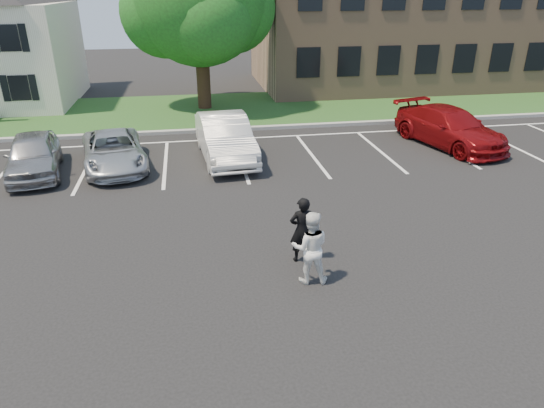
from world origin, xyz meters
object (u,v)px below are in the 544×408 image
object	(u,v)px
office_building	(429,17)
car_white_sedan	(225,138)
car_silver_west	(33,155)
car_red_compact	(450,127)
car_silver_minivan	(114,151)
tree	(201,1)
man_black_suit	(302,230)
man_white_shirt	(310,247)

from	to	relation	value
office_building	car_white_sedan	distance (m)	20.32
car_silver_west	car_red_compact	xyz separation A→B (m)	(15.81, 0.60, 0.05)
office_building	car_silver_minivan	xyz separation A→B (m)	(-18.56, -14.09, -3.54)
tree	car_white_sedan	world-z (taller)	tree
man_black_suit	car_silver_west	world-z (taller)	man_black_suit
man_white_shirt	car_white_sedan	bearing A→B (deg)	-72.53
man_white_shirt	car_silver_minivan	size ratio (longest dim) A/B	0.38
man_white_shirt	car_red_compact	world-z (taller)	man_white_shirt
tree	car_silver_west	size ratio (longest dim) A/B	2.12
man_black_suit	car_red_compact	xyz separation A→B (m)	(8.01, 7.89, -0.06)
office_building	car_silver_minivan	size ratio (longest dim) A/B	5.01
man_white_shirt	car_silver_west	bearing A→B (deg)	-36.28
tree	man_black_suit	size ratio (longest dim) A/B	5.40
car_silver_west	man_white_shirt	bearing A→B (deg)	-56.53
man_white_shirt	car_white_sedan	xyz separation A→B (m)	(-1.11, 8.71, -0.02)
car_silver_minivan	car_red_compact	distance (m)	13.18
man_white_shirt	car_silver_west	xyz separation A→B (m)	(-7.78, 8.19, -0.14)
man_black_suit	man_white_shirt	distance (m)	0.90
car_silver_minivan	man_black_suit	bearing A→B (deg)	-66.01
office_building	tree	distance (m)	15.84
car_white_sedan	car_red_compact	world-z (taller)	car_white_sedan
man_black_suit	car_silver_minivan	distance (m)	9.13
man_black_suit	man_white_shirt	xyz separation A→B (m)	(-0.03, -0.90, 0.03)
car_white_sedan	car_red_compact	distance (m)	9.15
man_black_suit	car_red_compact	bearing A→B (deg)	-137.92
man_white_shirt	office_building	bearing A→B (deg)	-110.63
car_silver_minivan	tree	bearing A→B (deg)	56.37
tree	man_black_suit	distance (m)	16.90
car_silver_west	car_white_sedan	xyz separation A→B (m)	(6.67, 0.53, 0.11)
tree	car_white_sedan	bearing A→B (deg)	-87.91
man_white_shirt	car_white_sedan	size ratio (longest dim) A/B	0.34
car_white_sedan	car_silver_minivan	bearing A→B (deg)	179.63
man_white_shirt	car_white_sedan	distance (m)	8.79
man_black_suit	car_silver_minivan	world-z (taller)	man_black_suit
tree	car_silver_west	distance (m)	11.91
tree	man_white_shirt	world-z (taller)	tree
man_white_shirt	car_silver_west	size ratio (longest dim) A/B	0.41
office_building	car_silver_west	xyz separation A→B (m)	(-21.20, -14.32, -3.45)
car_silver_west	car_white_sedan	distance (m)	6.69
man_black_suit	car_silver_west	distance (m)	10.68
office_building	car_white_sedan	xyz separation A→B (m)	(-14.54, -13.80, -3.34)
car_white_sedan	car_silver_west	bearing A→B (deg)	-179.99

